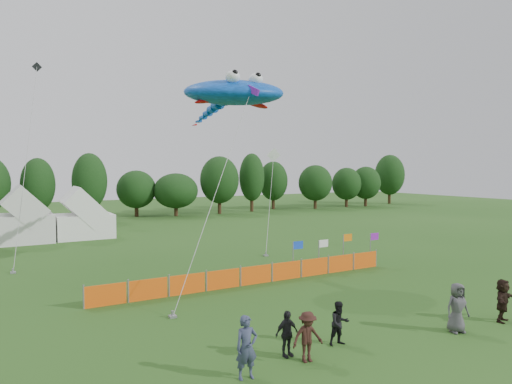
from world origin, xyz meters
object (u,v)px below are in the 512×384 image
tent_left (25,219)px  spectator_b (340,323)px  spectator_d (287,334)px  spectator_f (503,300)px  stingray_kite (231,94)px  spectator_a (247,347)px  barrier_fence (256,275)px  spectator_c (308,337)px  spectator_e (457,308)px  tent_right (84,218)px

tent_left → spectator_b: bearing=-75.0°
spectator_d → spectator_f: size_ratio=0.88×
stingray_kite → spectator_a: bearing=-115.2°
barrier_fence → spectator_c: bearing=-110.4°
tent_left → spectator_f: tent_left is taller
stingray_kite → tent_left: bearing=118.5°
barrier_fence → spectator_d: bearing=-113.8°
spectator_e → spectator_f: bearing=12.8°
tent_right → spectator_b: tent_right is taller
stingray_kite → tent_right: bearing=106.1°
barrier_fence → tent_left: bearing=114.4°
spectator_a → spectator_d: bearing=26.4°
tent_left → stingray_kite: bearing=-61.5°
spectator_a → spectator_c: size_ratio=1.16×
barrier_fence → spectator_f: spectator_f is taller
tent_left → spectator_e: bearing=-68.0°
spectator_d → stingray_kite: size_ratio=0.11×
spectator_e → spectator_f: 2.70m
spectator_d → spectator_e: size_ratio=0.81×
barrier_fence → spectator_a: bearing=-121.4°
barrier_fence → spectator_d: 9.68m
barrier_fence → stingray_kite: (0.20, 3.31, 10.28)m
spectator_b → stingray_kite: size_ratio=0.11×
spectator_a → spectator_e: spectator_a is taller
spectator_b → spectator_e: bearing=-6.7°
tent_right → spectator_c: 31.87m
spectator_b → spectator_e: size_ratio=0.82×
tent_right → spectator_e: size_ratio=2.60×
tent_right → barrier_fence: bearing=-76.6°
tent_right → spectator_e: 33.58m
spectator_e → spectator_a: bearing=-168.0°
tent_right → spectator_e: tent_right is taller
spectator_f → spectator_b: bearing=149.1°
spectator_d → stingray_kite: bearing=66.8°
spectator_a → spectator_c: bearing=6.9°
tent_right → spectator_c: (1.73, -31.81, -0.94)m
spectator_b → spectator_e: 4.95m
spectator_a → spectator_d: 2.10m
spectator_a → spectator_f: bearing=1.4°
tent_right → spectator_f: 34.50m
spectator_c → stingray_kite: (3.76, 12.85, 9.95)m
spectator_d → spectator_b: bearing=-7.5°
tent_left → spectator_a: bearing=-82.5°
tent_left → spectator_b: (8.35, -31.15, -1.19)m
spectator_a → spectator_c: spectator_a is taller
tent_left → spectator_e: size_ratio=2.31×
tent_right → spectator_e: bearing=-75.6°
spectator_c → stingray_kite: size_ratio=0.12×
spectator_a → spectator_e: 8.95m
tent_left → spectator_a: 32.08m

